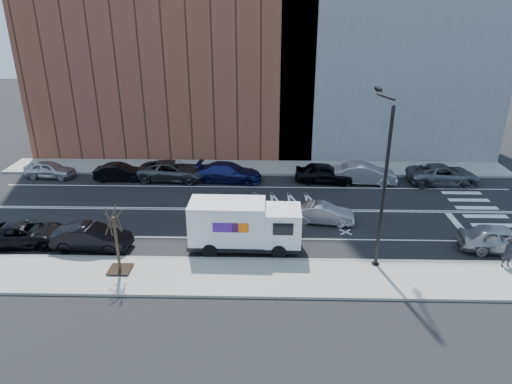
{
  "coord_description": "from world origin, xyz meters",
  "views": [
    {
      "loc": [
        0.91,
        -29.44,
        13.54
      ],
      "look_at": [
        0.17,
        -0.1,
        1.4
      ],
      "focal_mm": 32.0,
      "sensor_mm": 36.0,
      "label": 1
    }
  ],
  "objects_px": {
    "fedex_van": "(244,225)",
    "pedestrian": "(509,252)",
    "far_parked_b": "(120,172)",
    "driving_sedan": "(323,213)",
    "near_parked_front": "(501,239)",
    "far_parked_a": "(50,169)"
  },
  "relations": [
    {
      "from": "far_parked_b",
      "to": "far_parked_a",
      "type": "bearing_deg",
      "value": 84.85
    },
    {
      "from": "near_parked_front",
      "to": "pedestrian",
      "type": "bearing_deg",
      "value": 169.71
    },
    {
      "from": "driving_sedan",
      "to": "near_parked_front",
      "type": "height_order",
      "value": "near_parked_front"
    },
    {
      "from": "driving_sedan",
      "to": "far_parked_a",
      "type": "bearing_deg",
      "value": 77.36
    },
    {
      "from": "fedex_van",
      "to": "far_parked_a",
      "type": "bearing_deg",
      "value": 146.08
    },
    {
      "from": "far_parked_b",
      "to": "near_parked_front",
      "type": "distance_m",
      "value": 28.18
    },
    {
      "from": "far_parked_b",
      "to": "driving_sedan",
      "type": "height_order",
      "value": "far_parked_b"
    },
    {
      "from": "pedestrian",
      "to": "fedex_van",
      "type": "bearing_deg",
      "value": 164.93
    },
    {
      "from": "near_parked_front",
      "to": "pedestrian",
      "type": "distance_m",
      "value": 2.04
    },
    {
      "from": "driving_sedan",
      "to": "pedestrian",
      "type": "distance_m",
      "value": 10.93
    },
    {
      "from": "far_parked_a",
      "to": "driving_sedan",
      "type": "bearing_deg",
      "value": -103.47
    },
    {
      "from": "far_parked_b",
      "to": "pedestrian",
      "type": "xyz_separation_m",
      "value": [
        25.31,
        -13.09,
        0.36
      ]
    },
    {
      "from": "far_parked_a",
      "to": "far_parked_b",
      "type": "bearing_deg",
      "value": -87.61
    },
    {
      "from": "fedex_van",
      "to": "far_parked_b",
      "type": "bearing_deg",
      "value": 134.66
    },
    {
      "from": "fedex_van",
      "to": "far_parked_a",
      "type": "xyz_separation_m",
      "value": [
        -16.86,
        11.68,
        -0.88
      ]
    },
    {
      "from": "fedex_van",
      "to": "pedestrian",
      "type": "height_order",
      "value": "fedex_van"
    },
    {
      "from": "fedex_van",
      "to": "pedestrian",
      "type": "xyz_separation_m",
      "value": [
        14.52,
        -1.86,
        -0.54
      ]
    },
    {
      "from": "far_parked_b",
      "to": "driving_sedan",
      "type": "distance_m",
      "value": 17.6
    },
    {
      "from": "far_parked_b",
      "to": "driving_sedan",
      "type": "xyz_separation_m",
      "value": [
        15.89,
        -7.57,
        -0.02
      ]
    },
    {
      "from": "driving_sedan",
      "to": "fedex_van",
      "type": "bearing_deg",
      "value": 133.11
    },
    {
      "from": "fedex_van",
      "to": "far_parked_b",
      "type": "xyz_separation_m",
      "value": [
        -10.8,
        11.23,
        -0.9
      ]
    },
    {
      "from": "driving_sedan",
      "to": "pedestrian",
      "type": "bearing_deg",
      "value": -112.93
    }
  ]
}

